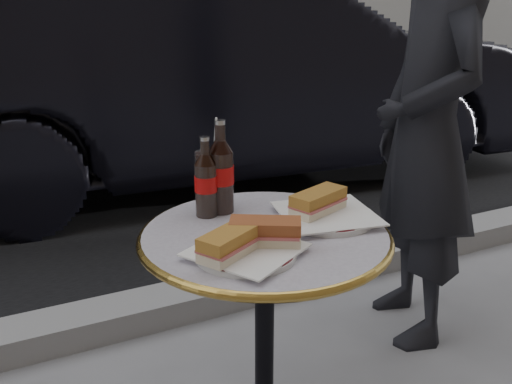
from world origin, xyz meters
name	(u,v)px	position (x,y,z in m)	size (l,w,h in m)	color
asphalt_road	(44,126)	(0.00, 5.00, 0.00)	(40.00, 8.00, 0.00)	black
curb	(166,306)	(0.00, 0.90, 0.05)	(40.00, 0.20, 0.12)	gray
bistro_table	(264,359)	(0.00, 0.00, 0.37)	(0.62, 0.62, 0.73)	#BAB2C4
plate_left	(246,253)	(-0.10, -0.10, 0.74)	(0.23, 0.23, 0.01)	silver
plate_right	(327,216)	(0.18, 0.00, 0.74)	(0.25, 0.25, 0.01)	silver
sandwich_left_a	(231,244)	(-0.14, -0.11, 0.77)	(0.16, 0.07, 0.05)	#AE742C
sandwich_left_b	(265,233)	(-0.05, -0.09, 0.77)	(0.16, 0.07, 0.06)	#974A26
sandwich_right	(318,203)	(0.16, 0.02, 0.77)	(0.16, 0.08, 0.06)	#A36D29
cola_bottle_left	(206,177)	(-0.09, 0.17, 0.84)	(0.06, 0.06, 0.21)	black
cola_bottle_right	(221,167)	(-0.04, 0.18, 0.86)	(0.07, 0.07, 0.25)	black
cola_glass	(211,180)	(-0.06, 0.20, 0.81)	(0.08, 0.08, 0.16)	black
parked_car	(222,75)	(0.99, 2.61, 0.75)	(4.54, 1.57, 1.49)	black
pedestrian	(427,134)	(0.87, 0.40, 0.80)	(0.58, 0.38, 1.60)	black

